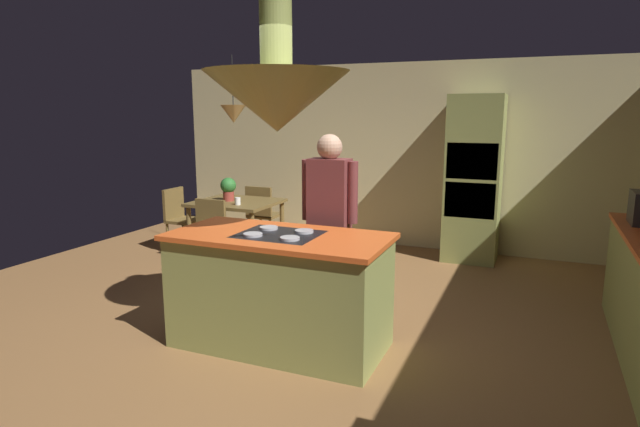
{
  "coord_description": "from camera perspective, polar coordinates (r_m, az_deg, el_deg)",
  "views": [
    {
      "loc": [
        1.86,
        -3.78,
        1.88
      ],
      "look_at": [
        0.1,
        0.4,
        1.0
      ],
      "focal_mm": 29.36,
      "sensor_mm": 36.0,
      "label": 1
    }
  ],
  "objects": [
    {
      "name": "ground",
      "position": [
        4.61,
        -3.16,
        -13.1
      ],
      "size": [
        8.16,
        8.16,
        0.0
      ],
      "primitive_type": "plane",
      "color": "olive"
    },
    {
      "name": "wall_back",
      "position": [
        7.49,
        8.43,
        6.22
      ],
      "size": [
        6.8,
        0.1,
        2.55
      ],
      "primitive_type": "cube",
      "color": "beige",
      "rests_on": "ground"
    },
    {
      "name": "kitchen_island",
      "position": [
        4.27,
        -4.41,
        -8.31
      ],
      "size": [
        1.74,
        0.85,
        0.95
      ],
      "color": "#8C934C",
      "rests_on": "ground"
    },
    {
      "name": "oven_tower",
      "position": [
        6.91,
        16.39,
        3.63
      ],
      "size": [
        0.66,
        0.62,
        2.1
      ],
      "color": "#8C934C",
      "rests_on": "ground"
    },
    {
      "name": "dining_table",
      "position": [
        6.81,
        -9.1,
        0.5
      ],
      "size": [
        1.03,
        0.91,
        0.76
      ],
      "color": "brown",
      "rests_on": "ground"
    },
    {
      "name": "person_at_island",
      "position": [
        4.69,
        1.03,
        -0.15
      ],
      "size": [
        0.53,
        0.23,
        1.69
      ],
      "color": "tan",
      "rests_on": "ground"
    },
    {
      "name": "range_hood",
      "position": [
        4.03,
        -4.73,
        12.46
      ],
      "size": [
        1.1,
        1.1,
        1.0
      ],
      "color": "#8C934C"
    },
    {
      "name": "pendant_light_over_table",
      "position": [
        6.7,
        -9.41,
        10.67
      ],
      "size": [
        0.32,
        0.32,
        0.82
      ],
      "color": "#E0B266"
    },
    {
      "name": "chair_facing_island",
      "position": [
        6.29,
        -12.3,
        -1.92
      ],
      "size": [
        0.4,
        0.4,
        0.87
      ],
      "color": "brown",
      "rests_on": "ground"
    },
    {
      "name": "chair_by_back_wall",
      "position": [
        7.41,
        -6.31,
        0.2
      ],
      "size": [
        0.4,
        0.4,
        0.87
      ],
      "rotation": [
        0.0,
        0.0,
        3.14
      ],
      "color": "brown",
      "rests_on": "ground"
    },
    {
      "name": "chair_at_corner",
      "position": [
        7.34,
        -15.0,
        -0.21
      ],
      "size": [
        0.4,
        0.4,
        0.87
      ],
      "rotation": [
        0.0,
        0.0,
        1.57
      ],
      "color": "brown",
      "rests_on": "ground"
    },
    {
      "name": "potted_plant_on_table",
      "position": [
        6.81,
        -9.97,
        2.77
      ],
      "size": [
        0.2,
        0.2,
        0.3
      ],
      "color": "#99382D",
      "rests_on": "dining_table"
    },
    {
      "name": "cup_on_table",
      "position": [
        6.51,
        -8.97,
        1.34
      ],
      "size": [
        0.07,
        0.07,
        0.09
      ],
      "primitive_type": "cylinder",
      "color": "white",
      "rests_on": "dining_table"
    }
  ]
}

